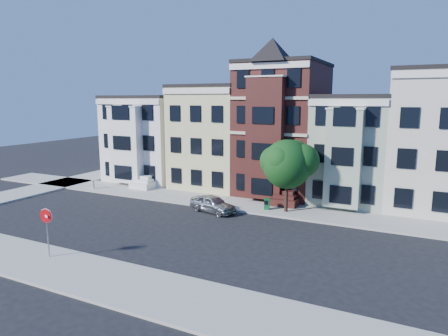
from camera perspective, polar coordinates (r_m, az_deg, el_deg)
The scene contains 13 objects.
ground at distance 26.53m, azimuth -1.75°, elevation -9.82°, with size 120.00×120.00×0.00m, color black.
far_sidewalk at distance 33.45m, azimuth 4.76°, elevation -5.54°, with size 60.00×4.00×0.15m, color #9E9B93.
near_sidewalk at distance 20.36m, azimuth -12.89°, elevation -16.17°, with size 60.00×4.00×0.15m, color #9E9B93.
house_white at distance 45.53m, azimuth -9.86°, elevation 4.10°, with size 8.00×9.00×9.00m, color white.
house_yellow at distance 41.27m, azimuth -0.85°, elevation 4.37°, with size 7.00×9.00×10.00m, color beige.
house_brown at distance 38.49m, azimuth 8.49°, elevation 5.37°, with size 7.00×9.00×12.00m, color #391512.
house_green at distance 37.16m, azimuth 18.01°, elevation 2.51°, with size 6.00×9.00×9.00m, color #96A48C.
house_cream at distance 36.71m, azimuth 28.96°, elevation 3.25°, with size 8.00×9.00×11.00m, color beige.
street_tree at distance 31.35m, azimuth 9.00°, elevation 0.08°, with size 6.06×6.06×7.05m, color #114912, non-canonical shape.
parked_car at distance 31.93m, azimuth -1.62°, elevation -5.12°, with size 1.62×4.02×1.37m, color #9B9EA3.
newspaper_box at distance 32.36m, azimuth 6.14°, elevation -5.10°, with size 0.42×0.37×0.93m, color #0D5C27.
fire_hydrant at distance 41.63m, azimuth -18.19°, elevation -2.32°, with size 0.26×0.26×0.74m, color beige.
stop_sign at distance 24.55m, azimuth -23.93°, elevation -8.04°, with size 0.87×0.12×3.18m, color #B5060B, non-canonical shape.
Camera 1 is at (11.84, -22.01, 8.90)m, focal length 32.00 mm.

